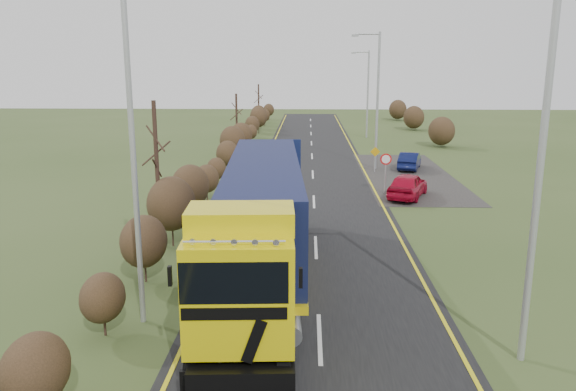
% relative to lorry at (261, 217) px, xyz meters
% --- Properties ---
extents(ground, '(160.00, 160.00, 0.00)m').
position_rel_lorry_xyz_m(ground, '(1.92, -0.06, -2.38)').
color(ground, '#35481F').
rests_on(ground, ground).
extents(road, '(8.00, 120.00, 0.02)m').
position_rel_lorry_xyz_m(road, '(1.92, 9.94, -2.37)').
color(road, black).
rests_on(road, ground).
extents(layby, '(6.00, 18.00, 0.02)m').
position_rel_lorry_xyz_m(layby, '(8.42, 19.94, -2.37)').
color(layby, '#282624').
rests_on(layby, ground).
extents(lane_markings, '(7.52, 116.00, 0.01)m').
position_rel_lorry_xyz_m(lane_markings, '(1.92, 9.63, -2.35)').
color(lane_markings, yellow).
rests_on(lane_markings, road).
extents(hedgerow, '(2.24, 102.04, 6.05)m').
position_rel_lorry_xyz_m(hedgerow, '(-4.07, 7.83, -0.76)').
color(hedgerow, '#2F2215').
rests_on(hedgerow, ground).
extents(lorry, '(3.22, 15.16, 4.19)m').
position_rel_lorry_xyz_m(lorry, '(0.00, 0.00, 0.00)').
color(lorry, black).
rests_on(lorry, ground).
extents(car_red_hatchback, '(3.15, 4.54, 1.44)m').
position_rel_lorry_xyz_m(car_red_hatchback, '(7.28, 13.19, -1.66)').
color(car_red_hatchback, '#A70822').
rests_on(car_red_hatchback, ground).
extents(car_blue_sedan, '(2.34, 4.02, 1.25)m').
position_rel_lorry_xyz_m(car_blue_sedan, '(8.99, 22.27, -1.75)').
color(car_blue_sedan, '#0A113B').
rests_on(car_blue_sedan, ground).
extents(streetlight_near, '(2.12, 0.20, 10.03)m').
position_rel_lorry_xyz_m(streetlight_near, '(6.95, -4.99, 3.18)').
color(streetlight_near, '#A5A8AB').
rests_on(streetlight_near, ground).
extents(streetlight_mid, '(2.06, 0.19, 9.71)m').
position_rel_lorry_xyz_m(streetlight_mid, '(6.39, 22.43, 2.99)').
color(streetlight_mid, '#A5A8AB').
rests_on(streetlight_mid, ground).
extents(streetlight_far, '(1.89, 0.18, 8.88)m').
position_rel_lorry_xyz_m(streetlight_far, '(7.61, 40.69, 2.51)').
color(streetlight_far, '#A5A8AB').
rests_on(streetlight_far, ground).
extents(left_pole, '(0.16, 0.16, 10.13)m').
position_rel_lorry_xyz_m(left_pole, '(-3.28, -3.15, 2.69)').
color(left_pole, '#A5A8AB').
rests_on(left_pole, ground).
extents(speed_sign, '(0.66, 0.10, 2.40)m').
position_rel_lorry_xyz_m(speed_sign, '(6.12, 14.17, -0.69)').
color(speed_sign, '#A5A8AB').
rests_on(speed_sign, ground).
extents(warning_board, '(0.69, 0.11, 1.82)m').
position_rel_lorry_xyz_m(warning_board, '(6.32, 21.04, -1.28)').
color(warning_board, '#A5A8AB').
rests_on(warning_board, ground).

